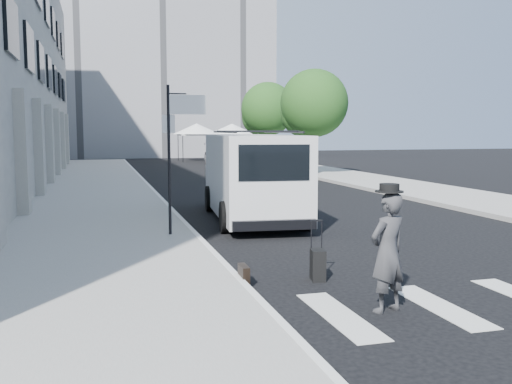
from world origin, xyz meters
TOP-DOWN VIEW (x-y plane):
  - ground at (0.00, 0.00)m, footprint 120.00×120.00m
  - sidewalk_left at (-4.25, 16.00)m, footprint 4.50×48.00m
  - sidewalk_right at (9.00, 20.00)m, footprint 4.00×56.00m
  - building_far at (2.00, 50.00)m, footprint 22.00×12.00m
  - sign_pole at (-2.36, 3.20)m, footprint 1.03×0.07m
  - tree_near at (7.50, 20.15)m, footprint 3.80×3.83m
  - tree_far at (7.50, 29.15)m, footprint 3.80×3.83m
  - tent_left at (4.00, 38.00)m, footprint 4.00×4.00m
  - tent_right at (7.20, 38.50)m, footprint 4.00×4.00m
  - businessman at (-0.27, -3.00)m, footprint 0.74×0.61m
  - briefcase at (-1.90, -1.09)m, footprint 0.13×0.44m
  - suitcase at (-0.57, -1.11)m, footprint 0.31×0.41m
  - cargo_van at (0.12, 5.86)m, footprint 2.79×6.76m
  - parked_car_a at (5.78, 20.70)m, footprint 2.17×4.39m
  - parked_car_b at (5.55, 24.45)m, footprint 1.78×4.59m
  - parked_car_c at (5.21, 32.02)m, footprint 2.70×6.02m

SIDE VIEW (x-z plane):
  - ground at x=0.00m, z-range 0.00..0.00m
  - sidewalk_left at x=-4.25m, z-range 0.00..0.15m
  - sidewalk_right at x=9.00m, z-range 0.00..0.15m
  - briefcase at x=-1.90m, z-range 0.00..0.34m
  - suitcase at x=-0.57m, z-range -0.24..0.80m
  - parked_car_a at x=5.78m, z-range 0.00..1.44m
  - parked_car_b at x=5.55m, z-range 0.00..1.49m
  - parked_car_c at x=5.21m, z-range 0.00..1.71m
  - businessman at x=-0.27m, z-range 0.00..1.73m
  - cargo_van at x=0.12m, z-range 0.04..2.51m
  - sign_pole at x=-2.36m, z-range 0.90..4.40m
  - tent_left at x=4.00m, z-range 1.11..4.31m
  - tent_right at x=7.20m, z-range 1.11..4.31m
  - tree_near at x=7.50m, z-range 0.96..6.99m
  - tree_far at x=7.50m, z-range 0.96..6.99m
  - building_far at x=2.00m, z-range 0.00..25.00m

